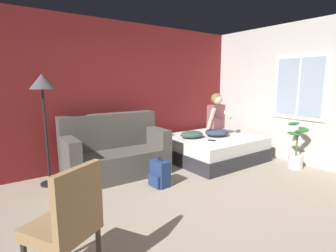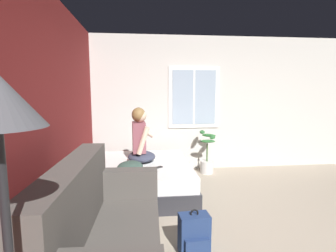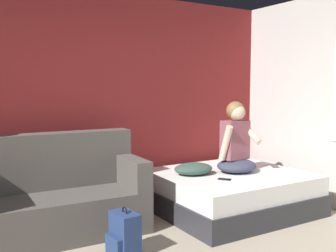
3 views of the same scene
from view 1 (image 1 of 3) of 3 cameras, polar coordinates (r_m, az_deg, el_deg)
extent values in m
plane|color=tan|center=(3.37, 5.44, -18.61)|extent=(40.00, 40.00, 0.00)
cube|color=maroon|center=(5.12, -13.27, 6.76)|extent=(11.01, 0.16, 2.70)
cube|color=silver|center=(5.52, 30.69, 5.86)|extent=(0.16, 6.26, 2.70)
cube|color=white|center=(5.61, 26.67, 7.61)|extent=(0.02, 1.04, 1.24)
cube|color=#9EB2C6|center=(5.60, 26.59, 7.61)|extent=(0.01, 0.88, 1.08)
cube|color=white|center=(5.60, 26.59, 7.61)|extent=(0.01, 0.04, 1.08)
cube|color=#2D2D33|center=(5.51, 9.69, -5.80)|extent=(1.77, 1.59, 0.26)
cube|color=white|center=(5.45, 9.77, -3.37)|extent=(1.71, 1.55, 0.22)
cube|color=#514C47|center=(4.55, -10.98, -8.03)|extent=(1.73, 0.87, 0.44)
cube|color=#514C47|center=(4.69, -12.60, -0.98)|extent=(1.71, 0.31, 0.60)
cube|color=#514C47|center=(4.23, -20.72, -4.51)|extent=(0.21, 0.81, 0.32)
cube|color=#514C47|center=(4.78, -2.70, -2.27)|extent=(0.21, 0.81, 0.32)
cylinder|color=#382D23|center=(2.74, -21.62, -21.65)|extent=(0.04, 0.04, 0.40)
cylinder|color=#382D23|center=(2.51, -14.84, -24.49)|extent=(0.04, 0.04, 0.40)
cube|color=#9E7A51|center=(2.38, -22.19, -19.90)|extent=(0.63, 0.63, 0.10)
cube|color=#9E7A51|center=(2.12, -18.90, -14.71)|extent=(0.43, 0.28, 0.48)
ellipsoid|color=#383D51|center=(5.46, 10.59, -1.34)|extent=(0.55, 0.47, 0.16)
cube|color=#8C4C56|center=(5.43, 10.37, 2.04)|extent=(0.34, 0.22, 0.48)
cylinder|color=beige|center=(5.25, 9.37, 1.59)|extent=(0.09, 0.22, 0.44)
cylinder|color=beige|center=(5.50, 12.19, 3.12)|extent=(0.10, 0.38, 0.29)
sphere|color=beige|center=(5.39, 10.65, 5.65)|extent=(0.21, 0.21, 0.21)
ellipsoid|color=olive|center=(5.40, 10.49, 5.83)|extent=(0.24, 0.23, 0.23)
cube|color=navy|center=(4.08, -1.74, -10.26)|extent=(0.20, 0.31, 0.40)
cube|color=navy|center=(4.05, -3.04, -11.81)|extent=(0.07, 0.24, 0.18)
torus|color=black|center=(4.01, -1.76, -7.37)|extent=(0.02, 0.09, 0.09)
ellipsoid|color=#385147|center=(5.21, 5.19, -1.84)|extent=(0.52, 0.42, 0.14)
cube|color=black|center=(5.04, 9.50, -3.10)|extent=(0.14, 0.16, 0.01)
cylinder|color=black|center=(4.59, -24.27, -11.31)|extent=(0.28, 0.28, 0.03)
cylinder|color=black|center=(4.38, -24.95, -2.23)|extent=(0.04, 0.04, 1.45)
cone|color=#4C4C51|center=(4.30, -25.76, 8.72)|extent=(0.36, 0.36, 0.22)
cylinder|color=silver|center=(5.43, 25.97, -7.01)|extent=(0.26, 0.26, 0.24)
cylinder|color=#426033|center=(5.36, 26.21, -3.93)|extent=(0.03, 0.03, 0.36)
ellipsoid|color=#2D6B33|center=(5.23, 25.69, -1.51)|extent=(0.15, 0.29, 0.06)
ellipsoid|color=#2D6B33|center=(5.36, 27.39, -0.54)|extent=(0.22, 0.29, 0.06)
ellipsoid|color=#2D6B33|center=(5.35, 25.69, 0.45)|extent=(0.29, 0.15, 0.06)
ellipsoid|color=#2D6B33|center=(5.23, 27.11, -0.97)|extent=(0.30, 0.21, 0.06)
camera|label=2|loc=(3.71, -40.38, 7.80)|focal=28.00mm
camera|label=3|loc=(0.71, 52.97, 0.84)|focal=42.00mm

